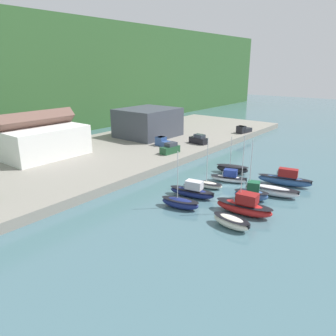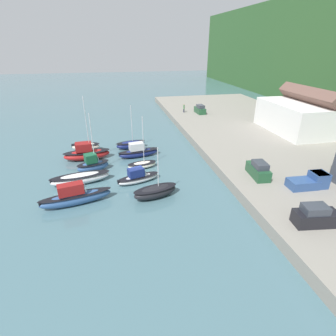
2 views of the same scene
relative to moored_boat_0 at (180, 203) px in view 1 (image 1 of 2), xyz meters
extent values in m
plane|color=#476B75|center=(11.65, -0.50, -0.76)|extent=(320.00, 320.00, 0.00)
cube|color=gray|center=(11.65, 26.92, -0.05)|extent=(108.43, 30.92, 1.42)
cube|color=white|center=(0.66, 34.64, 3.48)|extent=(15.00, 12.98, 5.64)
cube|color=brown|center=(0.66, 34.64, 7.83)|extent=(15.30, 3.06, 3.06)
cube|color=#3D424C|center=(27.21, 30.02, 4.09)|extent=(13.57, 11.98, 6.85)
cube|color=slate|center=(27.21, 24.09, 4.09)|extent=(12.89, 0.10, 4.11)
ellipsoid|color=navy|center=(0.00, 0.00, -0.06)|extent=(2.82, 5.55, 1.40)
ellipsoid|color=black|center=(0.00, 0.00, 0.43)|extent=(2.91, 5.67, 0.12)
cylinder|color=silver|center=(-0.08, 0.39, 3.88)|extent=(0.10, 0.10, 6.47)
ellipsoid|color=navy|center=(4.24, 1.01, -0.11)|extent=(3.11, 7.04, 1.29)
ellipsoid|color=black|center=(4.24, 1.01, 0.34)|extent=(3.21, 7.18, 0.12)
cube|color=silver|center=(4.31, 0.68, 1.14)|extent=(1.83, 2.60, 1.22)
cube|color=#8CA5B2|center=(4.06, 2.00, 0.96)|extent=(1.27, 0.33, 0.61)
cube|color=black|center=(4.84, -2.16, 0.15)|extent=(0.41, 0.34, 0.56)
ellipsoid|color=white|center=(8.85, 1.04, -0.27)|extent=(2.51, 4.67, 0.97)
ellipsoid|color=black|center=(8.85, 1.04, 0.07)|extent=(2.59, 4.77, 0.12)
cylinder|color=silver|center=(8.79, 1.36, 3.77)|extent=(0.10, 0.10, 7.11)
ellipsoid|color=silver|center=(13.35, -0.04, -0.25)|extent=(3.34, 6.19, 1.00)
ellipsoid|color=black|center=(13.35, -0.04, 0.10)|extent=(3.44, 6.33, 0.12)
cube|color=navy|center=(13.44, -0.32, 0.82)|extent=(1.83, 2.36, 1.15)
cube|color=#8CA5B2|center=(13.10, 0.82, 0.65)|extent=(1.14, 0.43, 0.58)
cube|color=black|center=(14.16, -2.75, -0.05)|extent=(0.42, 0.37, 0.56)
ellipsoid|color=black|center=(17.81, 1.64, 0.00)|extent=(3.30, 5.90, 1.52)
ellipsoid|color=black|center=(17.81, 1.64, 0.54)|extent=(3.40, 6.03, 0.12)
cylinder|color=silver|center=(17.71, 2.04, 3.30)|extent=(0.10, 0.10, 5.06)
ellipsoid|color=white|center=(-0.68, -8.01, -0.05)|extent=(2.47, 5.05, 1.41)
ellipsoid|color=black|center=(-0.68, -8.01, 0.44)|extent=(2.56, 5.16, 0.12)
cube|color=black|center=(-0.95, -10.30, 0.23)|extent=(0.39, 0.32, 0.56)
ellipsoid|color=red|center=(3.63, -7.50, 0.05)|extent=(3.12, 7.55, 1.62)
ellipsoid|color=black|center=(3.63, -7.50, 0.62)|extent=(3.23, 7.70, 0.12)
cube|color=maroon|center=(3.67, -7.87, 1.51)|extent=(2.04, 2.74, 1.30)
cube|color=#8CA5B2|center=(3.52, -6.44, 1.32)|extent=(1.61, 0.27, 0.65)
cylinder|color=silver|center=(3.57, -6.95, 5.20)|extent=(0.10, 0.10, 8.68)
ellipsoid|color=#33568E|center=(8.45, -6.30, 0.01)|extent=(3.42, 5.07, 1.53)
ellipsoid|color=black|center=(8.45, -6.30, 0.54)|extent=(3.52, 5.19, 0.12)
cube|color=#195638|center=(8.53, -6.52, 1.41)|extent=(1.95, 2.04, 1.28)
cube|color=#8CA5B2|center=(8.21, -5.60, 1.22)|extent=(1.30, 0.54, 0.64)
cylinder|color=silver|center=(8.33, -5.96, 4.41)|extent=(0.10, 0.10, 7.27)
ellipsoid|color=white|center=(12.05, -7.83, -0.04)|extent=(3.37, 8.07, 1.44)
ellipsoid|color=black|center=(12.05, -7.83, 0.47)|extent=(3.48, 8.24, 0.12)
cube|color=black|center=(12.68, -11.50, 0.25)|extent=(0.40, 0.34, 0.56)
ellipsoid|color=#33568E|center=(17.40, -7.85, 0.01)|extent=(3.35, 8.39, 1.53)
ellipsoid|color=black|center=(17.40, -7.85, 0.55)|extent=(3.45, 8.57, 0.12)
cube|color=maroon|center=(17.49, -8.25, 1.42)|extent=(1.81, 3.08, 1.28)
cube|color=#8CA5B2|center=(17.15, -6.69, 1.23)|extent=(1.10, 0.33, 0.64)
cube|color=black|center=(18.23, -11.67, 0.32)|extent=(0.41, 0.35, 0.56)
cube|color=black|center=(28.21, 15.74, 1.36)|extent=(2.33, 4.40, 1.40)
cube|color=#333842|center=(28.17, 15.43, 2.44)|extent=(1.82, 2.49, 0.76)
cube|color=#1E4C2D|center=(17.57, 15.53, 1.36)|extent=(4.35, 2.19, 1.40)
cube|color=#333842|center=(17.89, 15.50, 2.44)|extent=(2.44, 1.74, 0.76)
cube|color=#2D4C84|center=(21.58, 19.29, 1.21)|extent=(2.16, 3.60, 1.10)
cube|color=#2D4C84|center=(21.67, 21.31, 1.61)|extent=(1.98, 1.97, 1.90)
cube|color=#2D333D|center=(21.67, 21.31, 2.31)|extent=(1.87, 1.70, 0.50)
cube|color=black|center=(46.88, 13.24, 1.21)|extent=(3.72, 2.41, 1.10)
cube|color=black|center=(44.87, 13.48, 1.61)|extent=(2.10, 2.11, 1.90)
cube|color=#2D333D|center=(44.87, 13.48, 2.31)|extent=(1.82, 1.98, 0.50)
camera|label=1|loc=(-32.61, -23.84, 17.63)|focal=35.00mm
camera|label=2|loc=(45.68, -2.63, 16.66)|focal=28.00mm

